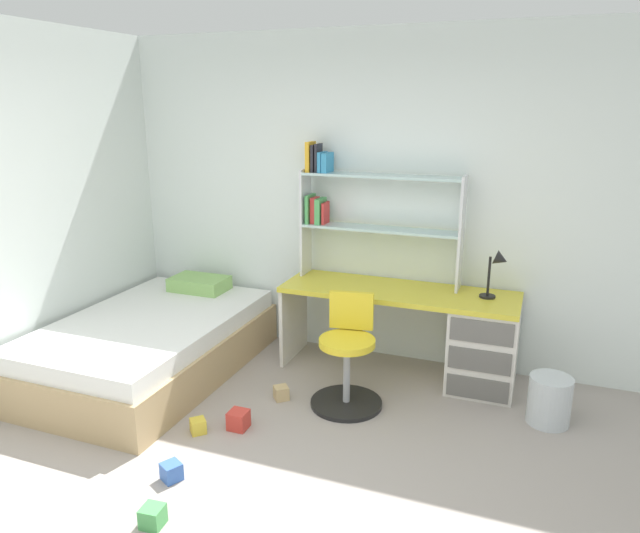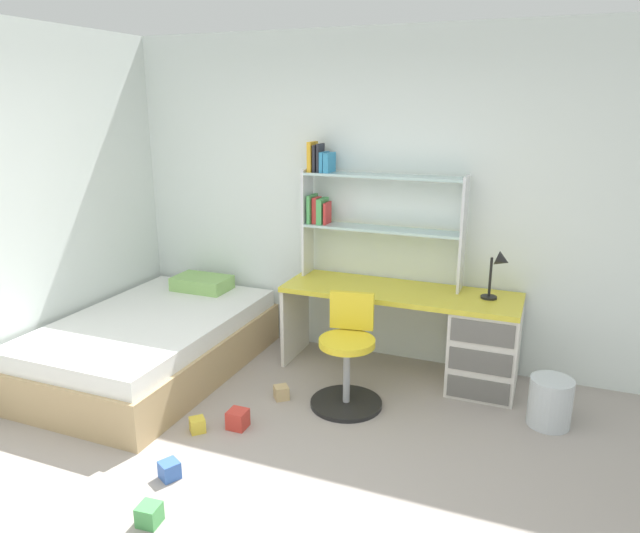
{
  "view_description": "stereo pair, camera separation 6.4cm",
  "coord_description": "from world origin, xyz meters",
  "views": [
    {
      "loc": [
        1.31,
        -2.25,
        2.13
      ],
      "look_at": [
        -0.08,
        1.37,
        1.03
      ],
      "focal_mm": 32.96,
      "sensor_mm": 36.0,
      "label": 1
    },
    {
      "loc": [
        1.37,
        -2.23,
        2.13
      ],
      "look_at": [
        -0.08,
        1.37,
        1.03
      ],
      "focal_mm": 32.96,
      "sensor_mm": 36.0,
      "label": 2
    }
  ],
  "objects": [
    {
      "name": "toy_block_red_1",
      "position": [
        -0.47,
        0.83,
        0.06
      ],
      "size": [
        0.13,
        0.13,
        0.13
      ],
      "primitive_type": "cube",
      "rotation": [
        0.0,
        0.0,
        1.59
      ],
      "color": "red",
      "rests_on": "ground_plane"
    },
    {
      "name": "waste_bin",
      "position": [
        1.48,
        1.66,
        0.17
      ],
      "size": [
        0.29,
        0.29,
        0.34
      ],
      "primitive_type": "cylinder",
      "color": "silver",
      "rests_on": "ground_plane"
    },
    {
      "name": "bed_platform",
      "position": [
        -1.54,
        1.34,
        0.24
      ],
      "size": [
        1.29,
        2.03,
        0.59
      ],
      "color": "tan",
      "rests_on": "ground_plane"
    },
    {
      "name": "ground_plane",
      "position": [
        0.0,
        0.0,
        -0.01
      ],
      "size": [
        5.41,
        5.73,
        0.02
      ],
      "primitive_type": "cube",
      "color": "#9E938C"
    },
    {
      "name": "toy_block_blue_0",
      "position": [
        -0.56,
        0.2,
        0.05
      ],
      "size": [
        0.14,
        0.14,
        0.1
      ],
      "primitive_type": "cube",
      "rotation": [
        0.0,
        0.0,
        2.65
      ],
      "color": "#3860B7",
      "rests_on": "ground_plane"
    },
    {
      "name": "toy_block_natural_3",
      "position": [
        -0.37,
        1.3,
        0.05
      ],
      "size": [
        0.14,
        0.14,
        0.1
      ],
      "primitive_type": "cube",
      "rotation": [
        0.0,
        0.0,
        2.28
      ],
      "color": "tan",
      "rests_on": "ground_plane"
    },
    {
      "name": "swivel_chair",
      "position": [
        0.1,
        1.42,
        0.32
      ],
      "size": [
        0.52,
        0.52,
        0.81
      ],
      "color": "black",
      "rests_on": "ground_plane"
    },
    {
      "name": "toy_block_yellow_4",
      "position": [
        -0.69,
        0.69,
        0.05
      ],
      "size": [
        0.14,
        0.14,
        0.1
      ],
      "primitive_type": "cube",
      "rotation": [
        0.0,
        0.0,
        2.35
      ],
      "color": "gold",
      "rests_on": "ground_plane"
    },
    {
      "name": "toy_block_green_2",
      "position": [
        -0.42,
        -0.17,
        0.06
      ],
      "size": [
        0.12,
        0.12,
        0.11
      ],
      "primitive_type": "cube",
      "rotation": [
        0.0,
        0.0,
        1.67
      ],
      "color": "#479E51",
      "rests_on": "ground_plane"
    },
    {
      "name": "bookshelf_hutch",
      "position": [
        -0.07,
        2.23,
        1.33
      ],
      "size": [
        1.31,
        0.22,
        1.11
      ],
      "color": "silver",
      "rests_on": "desk"
    },
    {
      "name": "desk",
      "position": [
        0.8,
        2.05,
        0.4
      ],
      "size": [
        1.84,
        0.59,
        0.7
      ],
      "color": "gold",
      "rests_on": "ground_plane"
    },
    {
      "name": "room_shell",
      "position": [
        -1.15,
        1.16,
        1.34
      ],
      "size": [
        5.41,
        5.73,
        2.69
      ],
      "color": "silver",
      "rests_on": "ground_plane"
    },
    {
      "name": "desk_lamp",
      "position": [
        1.04,
        2.07,
        0.96
      ],
      "size": [
        0.2,
        0.17,
        0.38
      ],
      "color": "black",
      "rests_on": "desk"
    }
  ]
}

